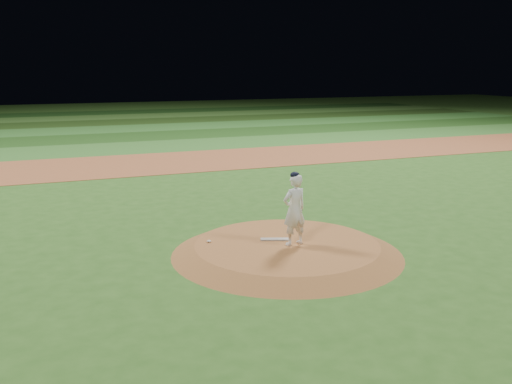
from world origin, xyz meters
name	(u,v)px	position (x,y,z in m)	size (l,w,h in m)	color
ground	(287,254)	(0.00, 0.00, 0.00)	(120.00, 120.00, 0.00)	#2F5F1E
infield_dirt_band	(161,163)	(0.00, 14.00, 0.01)	(70.00, 6.00, 0.02)	#99542F
outfield_stripe_0	(139,147)	(0.00, 19.50, 0.01)	(70.00, 5.00, 0.02)	#336F28
outfield_stripe_1	(125,137)	(0.00, 24.50, 0.01)	(70.00, 5.00, 0.02)	#1F4B18
outfield_stripe_2	(114,129)	(0.00, 29.50, 0.01)	(70.00, 5.00, 0.02)	#307129
outfield_stripe_3	(105,123)	(0.00, 34.50, 0.01)	(70.00, 5.00, 0.02)	#214115
outfield_stripe_4	(97,117)	(0.00, 39.50, 0.01)	(70.00, 5.00, 0.02)	#396C27
outfield_stripe_5	(91,113)	(0.00, 44.50, 0.01)	(70.00, 5.00, 0.02)	#194115
pitchers_mound	(287,249)	(0.00, 0.00, 0.12)	(5.50, 5.50, 0.25)	#9C6030
pitching_rubber	(275,239)	(-0.15, 0.38, 0.27)	(0.68, 0.17, 0.03)	beige
rosin_bag	(209,241)	(-1.70, 0.78, 0.28)	(0.11, 0.11, 0.06)	silver
pitcher_on_mound	(294,209)	(0.13, -0.12, 1.11)	(0.69, 0.52, 1.76)	white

